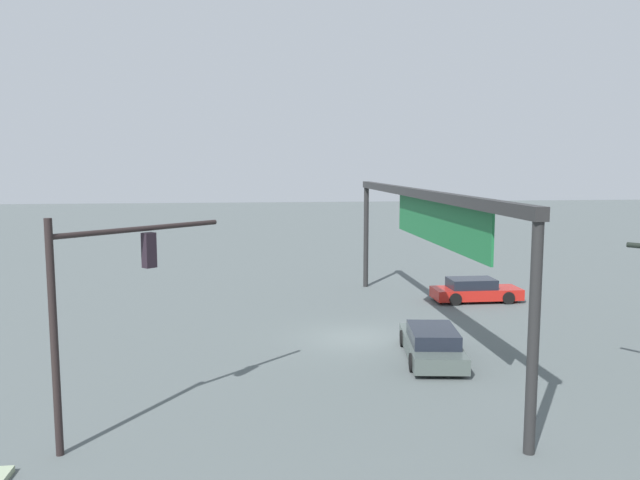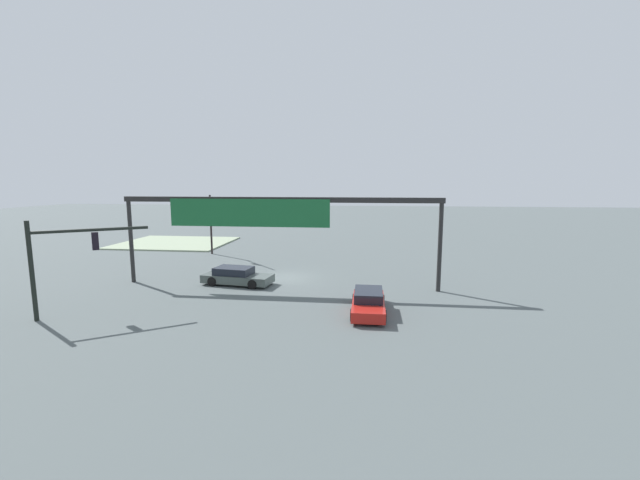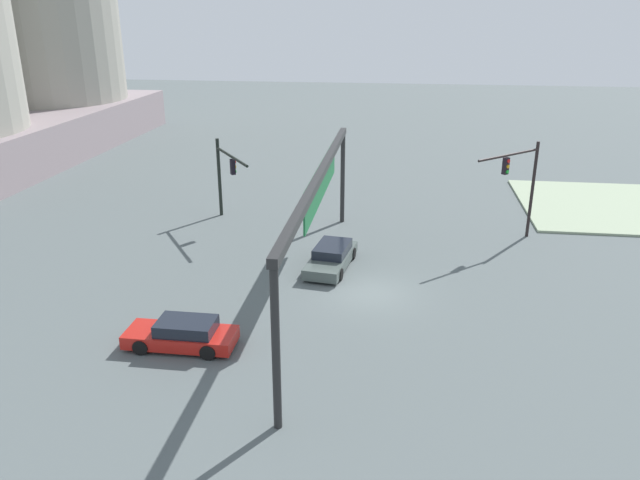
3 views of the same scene
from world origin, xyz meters
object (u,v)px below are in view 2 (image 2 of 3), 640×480
Objects in this scene: traffic_signal_opposite_side at (62,253)px; sedan_car_waiting_far at (368,302)px; traffic_signal_near_corner at (215,215)px; sedan_car_approaching at (237,276)px.

sedan_car_waiting_far is at bearing -24.97° from traffic_signal_opposite_side.
traffic_signal_near_corner reaches higher than sedan_car_approaching.
sedan_car_approaching is 1.12× the size of sedan_car_waiting_far.
sedan_car_approaching is (-5.45, 10.36, -3.37)m from traffic_signal_near_corner.
traffic_signal_near_corner is 18.02m from traffic_signal_opposite_side.
traffic_signal_opposite_side is 16.32m from sedan_car_waiting_far.
traffic_signal_opposite_side is 1.03× the size of sedan_car_approaching.
sedan_car_approaching is (-6.74, -7.61, -2.86)m from traffic_signal_opposite_side.
traffic_signal_near_corner is 1.30× the size of sedan_car_waiting_far.
traffic_signal_opposite_side reaches higher than sedan_car_approaching.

